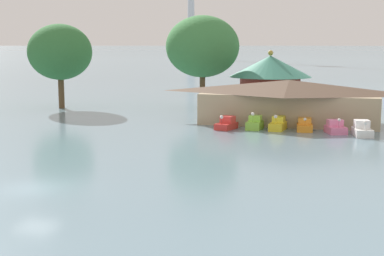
% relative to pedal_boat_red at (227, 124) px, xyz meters
% --- Properties ---
extents(ground_plane, '(2000.00, 2000.00, 0.00)m').
position_rel_pedal_boat_red_xyz_m(ground_plane, '(-6.41, -25.82, -0.51)').
color(ground_plane, slate).
extents(pedal_boat_red, '(2.11, 2.87, 1.51)m').
position_rel_pedal_boat_red_xyz_m(pedal_boat_red, '(0.00, 0.00, 0.00)').
color(pedal_boat_red, red).
rests_on(pedal_boat_red, ground).
extents(pedal_boat_lime, '(1.56, 2.36, 1.83)m').
position_rel_pedal_boat_red_xyz_m(pedal_boat_lime, '(2.77, 0.62, 0.05)').
color(pedal_boat_lime, '#8CCC3F').
rests_on(pedal_boat_lime, ground).
extents(pedal_boat_yellow, '(1.60, 2.77, 1.66)m').
position_rel_pedal_boat_red_xyz_m(pedal_boat_yellow, '(5.08, 0.71, 0.04)').
color(pedal_boat_yellow, yellow).
rests_on(pedal_boat_yellow, ground).
extents(pedal_boat_orange, '(1.75, 3.05, 1.44)m').
position_rel_pedal_boat_red_xyz_m(pedal_boat_orange, '(7.67, 1.14, -0.03)').
color(pedal_boat_orange, orange).
rests_on(pedal_boat_orange, ground).
extents(pedal_boat_pink, '(2.32, 2.70, 1.58)m').
position_rel_pedal_boat_red_xyz_m(pedal_boat_pink, '(10.67, 0.16, 0.01)').
color(pedal_boat_pink, pink).
rests_on(pedal_boat_pink, ground).
extents(pedal_boat_white, '(2.05, 3.04, 1.63)m').
position_rel_pedal_boat_red_xyz_m(pedal_boat_white, '(13.10, -0.79, 0.07)').
color(pedal_boat_white, white).
rests_on(pedal_boat_white, ground).
extents(boathouse, '(19.97, 7.74, 4.70)m').
position_rel_pedal_boat_red_xyz_m(boathouse, '(5.65, 5.40, 1.95)').
color(boathouse, tan).
rests_on(boathouse, ground).
extents(green_roof_pavilion, '(10.87, 10.87, 7.58)m').
position_rel_pedal_boat_red_xyz_m(green_roof_pavilion, '(1.71, 19.85, 3.46)').
color(green_roof_pavilion, '#993328').
rests_on(green_roof_pavilion, ground).
extents(shoreline_tree_tall_left, '(8.34, 8.34, 11.00)m').
position_rel_pedal_boat_red_xyz_m(shoreline_tree_tall_left, '(-24.68, 11.79, 6.84)').
color(shoreline_tree_tall_left, brown).
rests_on(shoreline_tree_tall_left, ground).
extents(shoreline_tree_mid, '(9.56, 9.56, 12.08)m').
position_rel_pedal_boat_red_xyz_m(shoreline_tree_mid, '(-6.71, 16.53, 7.55)').
color(shoreline_tree_mid, brown).
rests_on(shoreline_tree_mid, ground).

